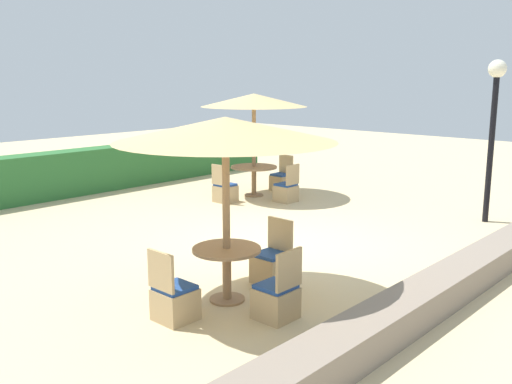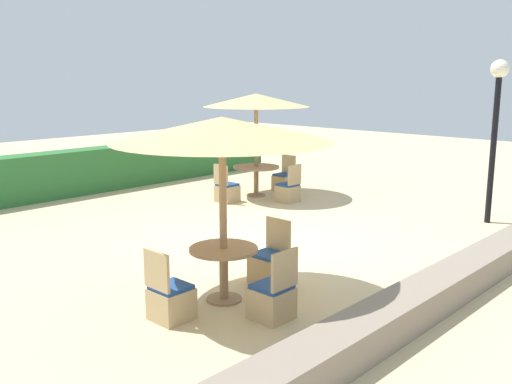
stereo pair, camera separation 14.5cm
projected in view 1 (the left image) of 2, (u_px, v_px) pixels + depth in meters
The scene contains 14 objects.
ground_plane at pixel (281, 245), 10.27m from camera, with size 40.00×40.00×0.00m, color #D1BA8C.
hedge_row at pixel (78, 172), 14.68m from camera, with size 13.00×0.70×1.14m, color #2D6B33.
stone_border at pixel (460, 277), 8.03m from camera, with size 10.00×0.56×0.41m, color gray.
lamp_post at pixel (494, 109), 11.49m from camera, with size 0.36×0.36×3.32m.
parasol_back_right at pixel (254, 101), 14.08m from camera, with size 2.64×2.64×2.57m.
round_table_back_right at pixel (254, 172), 14.44m from camera, with size 1.17×1.17×0.76m.
patio_chair_back_right_south at pixel (286, 191), 13.79m from camera, with size 0.46×0.46×0.93m.
patio_chair_back_right_east at pixel (281, 181), 15.21m from camera, with size 0.46×0.46×0.93m.
patio_chair_back_right_west at pixel (225, 191), 13.77m from camera, with size 0.46×0.46×0.93m.
parasol_front_left at pixel (225, 130), 7.29m from camera, with size 2.89×2.89×2.48m.
round_table_front_left at pixel (227, 261), 7.64m from camera, with size 0.92×0.92×0.74m.
patio_chair_front_left_east at pixel (272, 265), 8.40m from camera, with size 0.46×0.46×0.93m.
patio_chair_front_left_south at pixel (277, 299), 7.11m from camera, with size 0.46×0.46×0.93m.
patio_chair_front_left_west at pixel (174, 300), 7.07m from camera, with size 0.46×0.46×0.93m.
Camera 1 is at (-7.58, -6.34, 2.99)m, focal length 40.00 mm.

